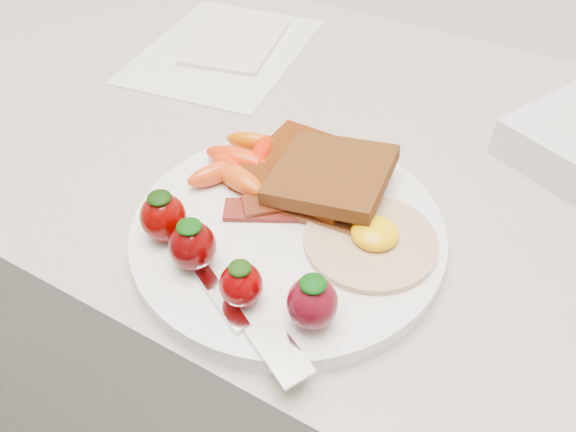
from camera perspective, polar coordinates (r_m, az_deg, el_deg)
The scene contains 11 objects.
counter at distance 0.95m, azimuth 3.35°, elevation -14.69°, with size 2.00×0.60×0.90m, color gray.
plate at distance 0.49m, azimuth 0.00°, elevation -1.61°, with size 0.27×0.27×0.02m, color white.
toast_lower at distance 0.53m, azimuth 2.07°, elevation 4.66°, with size 0.11×0.11×0.01m, color #3E1A04.
toast_upper at distance 0.50m, azimuth 4.42°, elevation 4.26°, with size 0.10×0.10×0.01m, color black.
fried_egg at distance 0.47m, azimuth 8.48°, elevation -2.29°, with size 0.13×0.13×0.02m.
bacon_strips at distance 0.49m, azimuth 0.87°, elevation 0.99°, with size 0.12×0.10×0.01m.
baby_carrots at distance 0.53m, azimuth -5.02°, elevation 5.39°, with size 0.09×0.11×0.02m.
strawberries at distance 0.43m, azimuth -6.79°, elevation -4.18°, with size 0.18×0.06×0.05m.
fork at distance 0.42m, azimuth -5.43°, elevation -8.93°, with size 0.18×0.09×0.00m.
paper_sheet at distance 0.78m, azimuth -6.55°, elevation 16.39°, with size 0.19×0.26×0.00m, color silver.
notepad at distance 0.79m, azimuth -5.30°, elevation 17.23°, with size 0.11×0.16×0.01m, color silver.
Camera 1 is at (0.20, 1.24, 1.26)m, focal length 35.00 mm.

